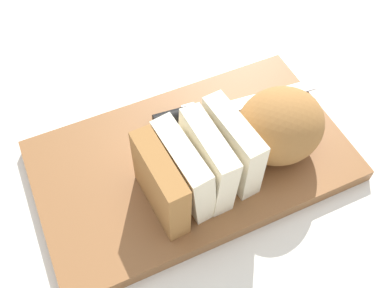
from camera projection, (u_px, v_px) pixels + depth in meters
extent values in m
plane|color=silver|center=(192.00, 165.00, 0.64)|extent=(3.00, 3.00, 0.00)
cube|color=brown|center=(192.00, 161.00, 0.63)|extent=(0.44, 0.26, 0.02)
ellipsoid|color=#996633|center=(280.00, 126.00, 0.59)|extent=(0.13, 0.12, 0.10)
cube|color=beige|center=(232.00, 146.00, 0.57)|extent=(0.04, 0.11, 0.10)
cube|color=beige|center=(209.00, 159.00, 0.56)|extent=(0.04, 0.11, 0.10)
cube|color=beige|center=(184.00, 170.00, 0.55)|extent=(0.04, 0.11, 0.10)
cube|color=#996633|center=(160.00, 184.00, 0.54)|extent=(0.04, 0.11, 0.10)
cube|color=silver|center=(253.00, 101.00, 0.68)|extent=(0.21, 0.04, 0.00)
cylinder|color=black|center=(171.00, 119.00, 0.65)|extent=(0.06, 0.03, 0.02)
cube|color=silver|center=(190.00, 114.00, 0.65)|extent=(0.02, 0.02, 0.02)
sphere|color=#996633|center=(224.00, 158.00, 0.62)|extent=(0.01, 0.01, 0.01)
sphere|color=#996633|center=(221.00, 121.00, 0.66)|extent=(0.00, 0.00, 0.00)
sphere|color=#996633|center=(272.00, 147.00, 0.63)|extent=(0.01, 0.01, 0.01)
sphere|color=#996633|center=(238.00, 139.00, 0.64)|extent=(0.01, 0.01, 0.01)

